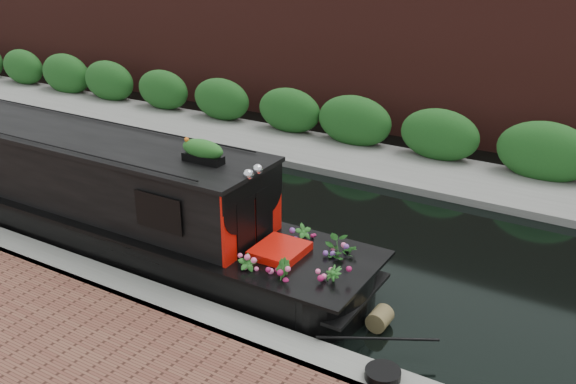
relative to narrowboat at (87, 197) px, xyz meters
The scene contains 8 objects.
ground 3.04m from the narrowboat, 42.22° to the left, with size 80.00×80.00×0.00m, color black.
near_bank_coping 2.66m from the narrowboat, 31.34° to the right, with size 40.00×0.60×0.50m, color gray.
far_bank_path 6.59m from the narrowboat, 70.59° to the left, with size 40.00×2.40×0.34m, color slate.
far_hedge 7.44m from the narrowboat, 72.90° to the left, with size 40.00×1.10×2.80m, color #1D511C.
far_brick_wall 9.46m from the narrowboat, 76.66° to the left, with size 40.00×1.00×8.00m, color #4B1E19.
narrowboat is the anchor object (origin of this frame).
rope_fender 5.94m from the narrowboat, ahead, with size 0.31×0.31×0.36m, color brown.
coiled_mooring_rope 6.67m from the narrowboat, 11.42° to the right, with size 0.45×0.45×0.12m, color black.
Camera 1 is at (6.66, -9.39, 5.45)m, focal length 40.00 mm.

